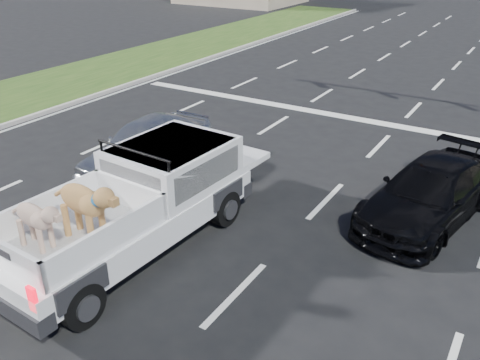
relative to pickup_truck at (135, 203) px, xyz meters
The scene contains 7 objects.
ground 1.23m from the pickup_truck, 23.35° to the right, with size 160.00×160.00×0.00m, color black.
road_markings 6.38m from the pickup_truck, 83.71° to the left, with size 17.75×60.00×0.01m.
grass_median_left 12.26m from the pickup_truck, 152.19° to the left, with size 5.00×60.00×0.10m, color #204114.
curb_left 10.16m from the pickup_truck, 145.70° to the left, with size 0.15×60.00×0.14m, color #A09A93.
pickup_truck is the anchor object (origin of this frame).
silver_sedan 3.63m from the pickup_truck, 127.36° to the left, with size 1.68×4.17×1.42m, color silver.
black_coupe 6.17m from the pickup_truck, 41.41° to the left, with size 1.76×4.34×1.26m, color black.
Camera 1 is at (5.48, -5.97, 5.60)m, focal length 38.00 mm.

